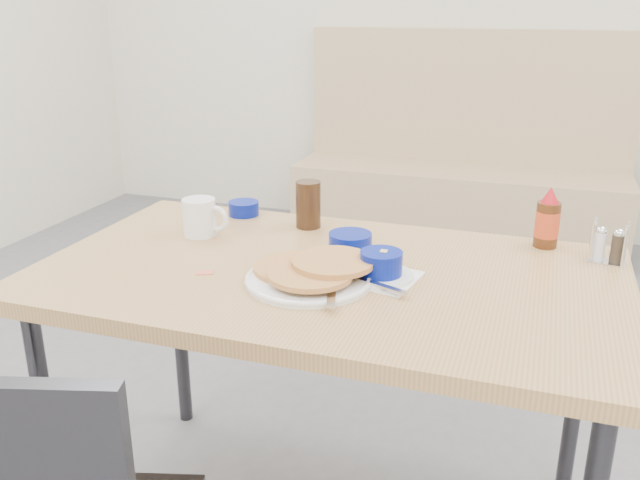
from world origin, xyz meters
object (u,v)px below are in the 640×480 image
(dining_table, at_px, (328,293))
(syrup_bottle, at_px, (547,221))
(booth_bench, at_px, (459,182))
(pancake_plate, at_px, (311,274))
(butter_bowl, at_px, (350,243))
(grits_setting, at_px, (381,267))
(creamer_bowl, at_px, (244,208))
(coffee_mug, at_px, (201,217))
(condiment_caddy, at_px, (608,248))
(amber_tumbler, at_px, (308,204))

(dining_table, relative_size, syrup_bottle, 8.62)
(booth_bench, bearing_deg, syrup_bottle, -77.34)
(pancake_plate, distance_m, syrup_bottle, 0.66)
(pancake_plate, distance_m, butter_bowl, 0.22)
(grits_setting, xyz_separation_m, syrup_bottle, (0.36, 0.35, 0.04))
(dining_table, xyz_separation_m, creamer_bowl, (-0.38, 0.34, 0.08))
(dining_table, height_order, pancake_plate, pancake_plate)
(dining_table, xyz_separation_m, coffee_mug, (-0.41, 0.13, 0.11))
(coffee_mug, xyz_separation_m, creamer_bowl, (0.03, 0.21, -0.03))
(condiment_caddy, bearing_deg, pancake_plate, -142.17)
(creamer_bowl, xyz_separation_m, syrup_bottle, (0.87, -0.00, 0.05))
(syrup_bottle, bearing_deg, condiment_caddy, -25.70)
(amber_tumbler, bearing_deg, butter_bowl, -42.77)
(creamer_bowl, bearing_deg, pancake_plate, -49.37)
(dining_table, bearing_deg, amber_tumbler, 117.71)
(creamer_bowl, distance_m, amber_tumbler, 0.23)
(dining_table, relative_size, pancake_plate, 4.79)
(booth_bench, xyz_separation_m, dining_table, (0.00, -2.53, 0.35))
(condiment_caddy, height_order, syrup_bottle, syrup_bottle)
(butter_bowl, distance_m, amber_tumbler, 0.24)
(dining_table, height_order, amber_tumbler, amber_tumbler)
(condiment_caddy, bearing_deg, coffee_mug, -163.11)
(booth_bench, distance_m, condiment_caddy, 2.40)
(dining_table, distance_m, grits_setting, 0.16)
(amber_tumbler, bearing_deg, grits_setting, -46.81)
(dining_table, relative_size, amber_tumbler, 10.46)
(coffee_mug, xyz_separation_m, amber_tumbler, (0.26, 0.16, 0.01))
(pancake_plate, bearing_deg, creamer_bowl, 130.63)
(coffee_mug, bearing_deg, booth_bench, 80.33)
(condiment_caddy, bearing_deg, booth_bench, 115.16)
(dining_table, height_order, condiment_caddy, condiment_caddy)
(dining_table, distance_m, coffee_mug, 0.44)
(dining_table, bearing_deg, condiment_caddy, 22.81)
(booth_bench, height_order, syrup_bottle, booth_bench)
(booth_bench, distance_m, pancake_plate, 2.65)
(syrup_bottle, bearing_deg, coffee_mug, -166.95)
(syrup_bottle, bearing_deg, creamer_bowl, 180.00)
(amber_tumbler, xyz_separation_m, condiment_caddy, (0.79, -0.02, -0.03))
(creamer_bowl, bearing_deg, grits_setting, -34.58)
(coffee_mug, height_order, amber_tumbler, amber_tumbler)
(booth_bench, distance_m, creamer_bowl, 2.27)
(creamer_bowl, distance_m, butter_bowl, 0.44)
(booth_bench, xyz_separation_m, syrup_bottle, (0.49, -2.19, 0.48))
(butter_bowl, relative_size, amber_tumbler, 0.83)
(pancake_plate, relative_size, grits_setting, 1.47)
(dining_table, xyz_separation_m, syrup_bottle, (0.49, 0.34, 0.13))
(creamer_bowl, xyz_separation_m, amber_tumbler, (0.22, -0.05, 0.05))
(coffee_mug, xyz_separation_m, condiment_caddy, (1.05, 0.14, -0.02))
(booth_bench, relative_size, pancake_plate, 6.50)
(pancake_plate, height_order, condiment_caddy, condiment_caddy)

